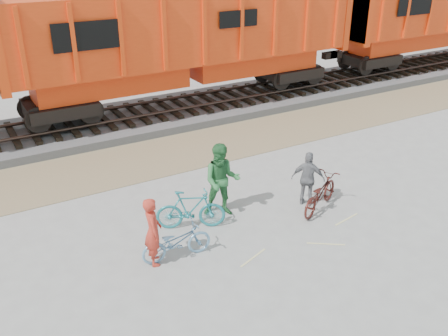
{
  "coord_description": "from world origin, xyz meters",
  "views": [
    {
      "loc": [
        -6.26,
        -8.58,
        6.7
      ],
      "look_at": [
        -0.44,
        1.5,
        1.19
      ],
      "focal_mm": 40.0,
      "sensor_mm": 36.0,
      "label": 1
    }
  ],
  "objects_px": {
    "hopper_car_center": "(186,38)",
    "person_solo": "(153,231)",
    "person_man": "(222,180)",
    "hopper_car_right": "(445,11)",
    "bicycle_maroon": "(320,193)",
    "bicycle_blue": "(176,242)",
    "person_woman": "(308,179)",
    "bicycle_teal": "(191,210)"
  },
  "relations": [
    {
      "from": "hopper_car_center",
      "to": "person_solo",
      "type": "relative_size",
      "value": 8.66
    },
    {
      "from": "person_man",
      "to": "hopper_car_right",
      "type": "bearing_deg",
      "value": 51.11
    },
    {
      "from": "hopper_car_center",
      "to": "bicycle_maroon",
      "type": "relative_size",
      "value": 7.79
    },
    {
      "from": "hopper_car_right",
      "to": "bicycle_blue",
      "type": "relative_size",
      "value": 8.61
    },
    {
      "from": "hopper_car_right",
      "to": "person_man",
      "type": "relative_size",
      "value": 7.12
    },
    {
      "from": "hopper_car_center",
      "to": "person_woman",
      "type": "xyz_separation_m",
      "value": [
        -0.57,
        -8.41,
        -2.25
      ]
    },
    {
      "from": "bicycle_maroon",
      "to": "person_man",
      "type": "distance_m",
      "value": 2.65
    },
    {
      "from": "person_solo",
      "to": "hopper_car_center",
      "type": "bearing_deg",
      "value": -16.38
    },
    {
      "from": "hopper_car_center",
      "to": "bicycle_blue",
      "type": "height_order",
      "value": "hopper_car_center"
    },
    {
      "from": "hopper_car_center",
      "to": "bicycle_teal",
      "type": "xyz_separation_m",
      "value": [
        -3.84,
        -7.94,
        -2.49
      ]
    },
    {
      "from": "person_solo",
      "to": "person_man",
      "type": "bearing_deg",
      "value": -51.14
    },
    {
      "from": "bicycle_maroon",
      "to": "bicycle_blue",
      "type": "bearing_deg",
      "value": 65.48
    },
    {
      "from": "bicycle_maroon",
      "to": "hopper_car_right",
      "type": "bearing_deg",
      "value": -86.34
    },
    {
      "from": "bicycle_teal",
      "to": "bicycle_maroon",
      "type": "xyz_separation_m",
      "value": [
        3.36,
        -0.88,
        -0.05
      ]
    },
    {
      "from": "hopper_car_right",
      "to": "bicycle_teal",
      "type": "bearing_deg",
      "value": -157.15
    },
    {
      "from": "hopper_car_center",
      "to": "bicycle_blue",
      "type": "xyz_separation_m",
      "value": [
        -4.69,
        -8.92,
        -2.58
      ]
    },
    {
      "from": "bicycle_blue",
      "to": "hopper_car_center",
      "type": "bearing_deg",
      "value": -23.0
    },
    {
      "from": "bicycle_blue",
      "to": "bicycle_maroon",
      "type": "xyz_separation_m",
      "value": [
        4.21,
        0.11,
        0.04
      ]
    },
    {
      "from": "bicycle_maroon",
      "to": "person_man",
      "type": "bearing_deg",
      "value": 39.52
    },
    {
      "from": "hopper_car_right",
      "to": "person_woman",
      "type": "xyz_separation_m",
      "value": [
        -15.57,
        -8.41,
        -2.25
      ]
    },
    {
      "from": "hopper_car_center",
      "to": "person_man",
      "type": "height_order",
      "value": "hopper_car_center"
    },
    {
      "from": "hopper_car_center",
      "to": "person_solo",
      "type": "distance_m",
      "value": 10.47
    },
    {
      "from": "bicycle_blue",
      "to": "bicycle_teal",
      "type": "relative_size",
      "value": 0.94
    },
    {
      "from": "bicycle_teal",
      "to": "bicycle_blue",
      "type": "bearing_deg",
      "value": 164.15
    },
    {
      "from": "hopper_car_right",
      "to": "person_woman",
      "type": "distance_m",
      "value": 17.84
    },
    {
      "from": "bicycle_teal",
      "to": "person_solo",
      "type": "distance_m",
      "value": 1.64
    },
    {
      "from": "bicycle_blue",
      "to": "person_woman",
      "type": "xyz_separation_m",
      "value": [
        4.11,
        0.51,
        0.33
      ]
    },
    {
      "from": "person_solo",
      "to": "person_woman",
      "type": "relative_size",
      "value": 1.07
    },
    {
      "from": "bicycle_teal",
      "to": "bicycle_maroon",
      "type": "relative_size",
      "value": 0.96
    },
    {
      "from": "bicycle_blue",
      "to": "person_woman",
      "type": "distance_m",
      "value": 4.16
    },
    {
      "from": "hopper_car_center",
      "to": "person_woman",
      "type": "relative_size",
      "value": 9.24
    },
    {
      "from": "bicycle_blue",
      "to": "person_solo",
      "type": "bearing_deg",
      "value": 83.41
    },
    {
      "from": "hopper_car_right",
      "to": "bicycle_teal",
      "type": "height_order",
      "value": "hopper_car_right"
    },
    {
      "from": "hopper_car_center",
      "to": "bicycle_maroon",
      "type": "height_order",
      "value": "hopper_car_center"
    },
    {
      "from": "hopper_car_center",
      "to": "person_solo",
      "type": "xyz_separation_m",
      "value": [
        -5.19,
        -8.82,
        -2.2
      ]
    },
    {
      "from": "hopper_car_center",
      "to": "bicycle_maroon",
      "type": "xyz_separation_m",
      "value": [
        -0.47,
        -8.81,
        -2.53
      ]
    },
    {
      "from": "bicycle_maroon",
      "to": "person_woman",
      "type": "distance_m",
      "value": 0.5
    },
    {
      "from": "bicycle_blue",
      "to": "bicycle_maroon",
      "type": "bearing_deg",
      "value": -83.8
    },
    {
      "from": "bicycle_blue",
      "to": "person_woman",
      "type": "height_order",
      "value": "person_woman"
    },
    {
      "from": "bicycle_maroon",
      "to": "person_man",
      "type": "xyz_separation_m",
      "value": [
        -2.36,
        1.08,
        0.51
      ]
    },
    {
      "from": "person_solo",
      "to": "person_woman",
      "type": "bearing_deg",
      "value": -70.86
    },
    {
      "from": "bicycle_teal",
      "to": "hopper_car_center",
      "type": "bearing_deg",
      "value": -0.87
    }
  ]
}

